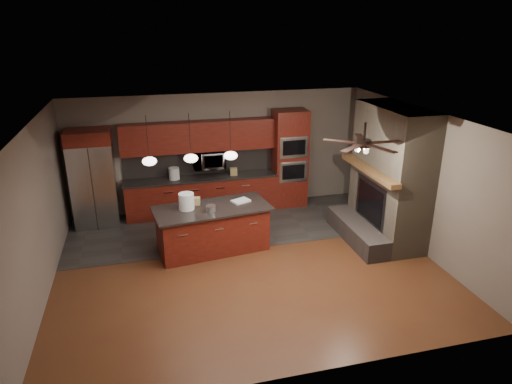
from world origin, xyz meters
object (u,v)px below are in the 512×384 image
object	(u,v)px
counter_box	(234,171)
paint_tray	(241,201)
oven_tower	(290,159)
kitchen_island	(213,229)
microwave	(209,159)
counter_bucket	(174,173)
cardboard_box	(195,201)
white_bucket	(186,201)
paint_can	(211,209)
refrigerator	(93,179)

from	to	relation	value
counter_box	paint_tray	bearing A→B (deg)	-91.03
oven_tower	kitchen_island	world-z (taller)	oven_tower
microwave	counter_bucket	bearing A→B (deg)	-176.52
kitchen_island	microwave	bearing A→B (deg)	75.24
oven_tower	cardboard_box	xyz separation A→B (m)	(-2.54, -1.70, -0.20)
kitchen_island	counter_box	xyz separation A→B (m)	(0.83, 1.91, 0.53)
white_bucket	counter_box	distance (m)	2.28
oven_tower	microwave	world-z (taller)	oven_tower
oven_tower	counter_box	size ratio (longest dim) A/B	13.12
cardboard_box	paint_can	bearing A→B (deg)	-49.37
oven_tower	counter_bucket	size ratio (longest dim) A/B	8.61
kitchen_island	cardboard_box	size ratio (longest dim) A/B	10.94
paint_tray	cardboard_box	bearing A→B (deg)	151.55
white_bucket	paint_can	size ratio (longest dim) A/B	1.70
counter_box	cardboard_box	bearing A→B (deg)	-118.48
oven_tower	counter_box	xyz separation A→B (m)	(-1.41, -0.04, -0.20)
oven_tower	counter_bucket	bearing A→B (deg)	179.85
kitchen_island	paint_can	world-z (taller)	paint_can
paint_can	counter_box	distance (m)	2.28
counter_bucket	kitchen_island	bearing A→B (deg)	-74.00
refrigerator	paint_tray	bearing A→B (deg)	-30.23
cardboard_box	counter_box	world-z (taller)	counter_box
refrigerator	counter_bucket	distance (m)	1.77
oven_tower	kitchen_island	xyz separation A→B (m)	(-2.24, -1.95, -0.73)
oven_tower	refrigerator	world-z (taller)	oven_tower
microwave	refrigerator	distance (m)	2.60
cardboard_box	counter_box	bearing A→B (deg)	66.50
kitchen_island	paint_can	size ratio (longest dim) A/B	12.55
paint_tray	counter_box	xyz separation A→B (m)	(0.21, 1.74, 0.05)
kitchen_island	paint_can	bearing A→B (deg)	-111.18
kitchen_island	white_bucket	world-z (taller)	white_bucket
refrigerator	counter_box	bearing A→B (deg)	0.57
oven_tower	cardboard_box	distance (m)	3.06
paint_can	cardboard_box	size ratio (longest dim) A/B	0.87
oven_tower	cardboard_box	size ratio (longest dim) A/B	10.97
kitchen_island	refrigerator	bearing A→B (deg)	133.77
refrigerator	counter_box	world-z (taller)	refrigerator
oven_tower	refrigerator	xyz separation A→B (m)	(-4.56, -0.07, -0.10)
oven_tower	paint_can	world-z (taller)	oven_tower
oven_tower	counter_bucket	world-z (taller)	oven_tower
oven_tower	refrigerator	size ratio (longest dim) A/B	1.09
refrigerator	counter_bucket	xyz separation A→B (m)	(1.76, 0.08, -0.05)
paint_tray	cardboard_box	world-z (taller)	cardboard_box
microwave	white_bucket	distance (m)	2.11
refrigerator	kitchen_island	xyz separation A→B (m)	(2.32, -1.88, -0.63)
microwave	paint_tray	bearing A→B (deg)	-79.10
oven_tower	microwave	distance (m)	1.98
oven_tower	microwave	xyz separation A→B (m)	(-1.98, 0.06, 0.11)
refrigerator	counter_bucket	world-z (taller)	refrigerator
counter_bucket	counter_box	world-z (taller)	counter_bucket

